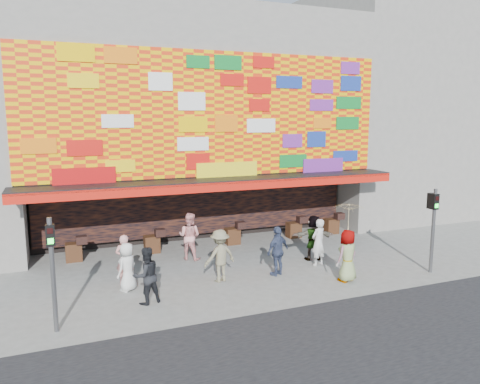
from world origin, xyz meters
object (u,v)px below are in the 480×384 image
(signal_right, at_px, (434,221))
(ped_e, at_px, (278,251))
(ped_f, at_px, (314,238))
(ped_b, at_px, (125,260))
(parasol, at_px, (349,218))
(ped_g, at_px, (347,256))
(ped_d, at_px, (220,256))
(signal_left, at_px, (52,262))
(ped_a, at_px, (127,267))
(ped_h, at_px, (318,242))
(ped_i, at_px, (189,236))
(ped_c, at_px, (146,276))

(signal_right, height_order, ped_e, signal_right)
(signal_right, distance_m, ped_f, 4.32)
(ped_b, xyz_separation_m, parasol, (6.96, -2.40, 1.34))
(ped_b, relative_size, ped_g, 0.96)
(signal_right, bearing_deg, ped_d, 165.12)
(signal_left, relative_size, ped_g, 1.70)
(ped_a, relative_size, ped_e, 0.89)
(ped_a, bearing_deg, ped_g, 123.11)
(ped_a, distance_m, ped_g, 7.20)
(ped_h, bearing_deg, ped_i, -49.91)
(signal_left, height_order, ped_b, signal_left)
(ped_g, distance_m, ped_i, 6.05)
(signal_right, relative_size, ped_g, 1.70)
(signal_right, height_order, ped_i, signal_right)
(ped_a, relative_size, parasol, 0.81)
(ped_d, bearing_deg, ped_b, -27.86)
(ped_g, distance_m, parasol, 1.30)
(ped_b, height_order, ped_e, ped_e)
(ped_e, bearing_deg, ped_a, -28.01)
(signal_left, bearing_deg, ped_f, 16.98)
(ped_b, bearing_deg, ped_i, -116.16)
(signal_left, xyz_separation_m, parasol, (9.11, 0.35, 0.32))
(ped_c, xyz_separation_m, ped_h, (6.60, 1.25, 0.02))
(ped_g, distance_m, ped_h, 1.86)
(ped_c, height_order, parasol, parasol)
(signal_right, distance_m, ped_b, 10.66)
(signal_right, relative_size, ped_c, 1.75)
(ped_b, height_order, ped_d, ped_d)
(ped_d, distance_m, ped_f, 4.24)
(signal_left, xyz_separation_m, ped_e, (7.22, 1.77, -0.99))
(ped_b, distance_m, ped_h, 6.98)
(ped_c, bearing_deg, ped_h, 174.73)
(ped_f, distance_m, ped_i, 4.78)
(ped_d, relative_size, ped_h, 1.01)
(signal_right, xyz_separation_m, ped_g, (-3.29, 0.35, -0.98))
(parasol, bearing_deg, ped_f, 85.78)
(ped_d, distance_m, parasol, 4.46)
(signal_left, bearing_deg, ped_d, 20.50)
(ped_i, bearing_deg, ped_g, 173.31)
(ped_f, xyz_separation_m, ped_h, (-0.18, -0.63, -0.00))
(ped_e, height_order, ped_i, ped_i)
(signal_left, height_order, ped_e, signal_left)
(signal_right, height_order, ped_d, signal_right)
(signal_left, xyz_separation_m, ped_c, (2.52, 0.96, -1.00))
(ped_d, height_order, parasol, parasol)
(ped_h, bearing_deg, signal_right, 126.44)
(ped_d, relative_size, ped_f, 1.01)
(signal_left, bearing_deg, signal_right, 0.00)
(ped_a, xyz_separation_m, ped_b, (-0.00, 0.54, 0.07))
(ped_f, bearing_deg, parasol, 102.36)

